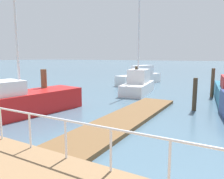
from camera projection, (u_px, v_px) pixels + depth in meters
floating_dock at (124, 119)px, 10.64m from camera, size 10.67×2.00×0.18m
boardwalk_railing at (111, 138)px, 5.14m from camera, size 0.06×22.21×1.08m
dock_piling_1 at (44, 88)px, 13.55m from camera, size 0.35×0.35×2.33m
dock_piling_2 at (195, 94)px, 12.63m from camera, size 0.24×0.24×1.89m
dock_piling_3 at (136, 80)px, 18.67m from camera, size 0.28×0.28×2.27m
dock_piling_4 at (213, 83)px, 16.78m from camera, size 0.26×0.26×2.21m
moored_boat_1 at (18, 102)px, 11.59m from camera, size 7.14×3.15×8.61m
moored_boat_2 at (140, 77)px, 24.96m from camera, size 6.84×2.98×2.08m
moored_boat_4 at (138, 84)px, 18.70m from camera, size 5.22×2.54×8.18m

